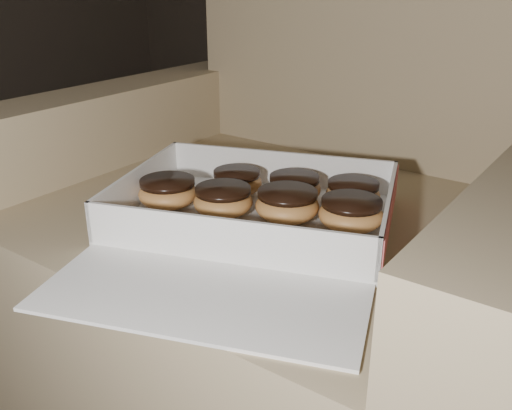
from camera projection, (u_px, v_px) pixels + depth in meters
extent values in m
plane|color=black|center=(91.00, 249.00, 1.82)|extent=(4.50, 4.50, 0.00)
cube|color=tan|center=(275.00, 309.00, 1.10)|extent=(0.78, 0.78, 0.45)
cube|color=tan|center=(376.00, 20.00, 1.17)|extent=(0.78, 0.15, 0.56)
cube|color=tan|center=(122.00, 221.00, 1.29)|extent=(0.13, 0.78, 0.60)
cube|color=white|center=(256.00, 219.00, 0.92)|extent=(0.50, 0.44, 0.01)
cube|color=white|center=(279.00, 168.00, 1.05)|extent=(0.40, 0.15, 0.06)
cube|color=white|center=(224.00, 239.00, 0.77)|extent=(0.40, 0.15, 0.06)
cube|color=white|center=(139.00, 186.00, 0.96)|extent=(0.11, 0.30, 0.06)
cube|color=white|center=(388.00, 213.00, 0.86)|extent=(0.11, 0.30, 0.06)
cube|color=#DD595C|center=(391.00, 213.00, 0.86)|extent=(0.10, 0.29, 0.05)
cube|color=white|center=(201.00, 297.00, 0.71)|extent=(0.45, 0.31, 0.01)
ellipsoid|color=#D18649|center=(353.00, 195.00, 0.95)|extent=(0.09, 0.09, 0.04)
cylinder|color=black|center=(353.00, 184.00, 0.94)|extent=(0.08, 0.08, 0.01)
ellipsoid|color=#D18649|center=(237.00, 183.00, 1.00)|extent=(0.09, 0.09, 0.04)
cylinder|color=black|center=(237.00, 173.00, 1.00)|extent=(0.08, 0.08, 0.01)
ellipsoid|color=#D18649|center=(294.00, 189.00, 0.98)|extent=(0.09, 0.09, 0.04)
cylinder|color=black|center=(294.00, 178.00, 0.97)|extent=(0.09, 0.09, 0.01)
ellipsoid|color=#D18649|center=(223.00, 202.00, 0.92)|extent=(0.10, 0.10, 0.05)
cylinder|color=black|center=(223.00, 190.00, 0.91)|extent=(0.09, 0.09, 0.01)
ellipsoid|color=#D18649|center=(351.00, 215.00, 0.87)|extent=(0.10, 0.10, 0.05)
cylinder|color=black|center=(352.00, 202.00, 0.86)|extent=(0.09, 0.09, 0.01)
ellipsoid|color=#D18649|center=(287.00, 206.00, 0.90)|extent=(0.10, 0.10, 0.05)
cylinder|color=black|center=(287.00, 194.00, 0.89)|extent=(0.09, 0.09, 0.01)
ellipsoid|color=#D18649|center=(168.00, 194.00, 0.95)|extent=(0.10, 0.10, 0.05)
cylinder|color=black|center=(167.00, 182.00, 0.94)|extent=(0.09, 0.09, 0.01)
ellipsoid|color=black|center=(146.00, 236.00, 0.85)|extent=(0.01, 0.01, 0.00)
ellipsoid|color=black|center=(204.00, 222.00, 0.90)|extent=(0.01, 0.01, 0.00)
ellipsoid|color=black|center=(272.00, 242.00, 0.83)|extent=(0.01, 0.01, 0.00)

